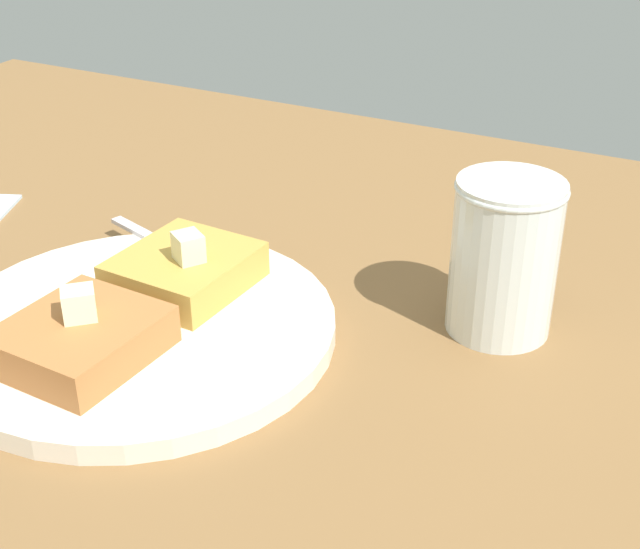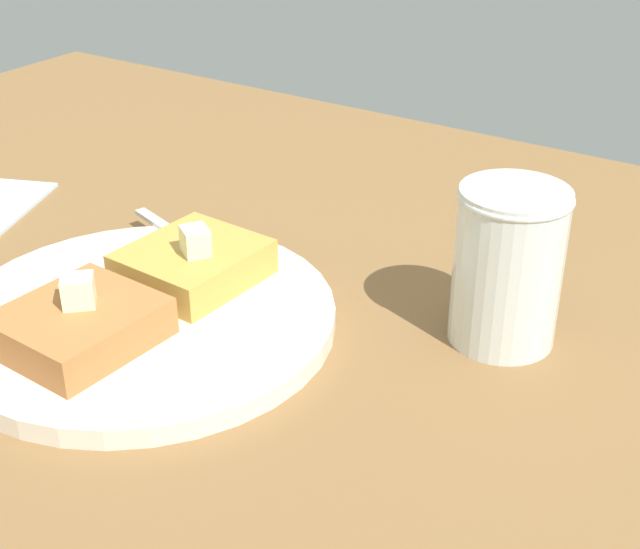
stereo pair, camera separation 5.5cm
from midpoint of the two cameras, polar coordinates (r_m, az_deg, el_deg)
table_surface at (r=69.51cm, az=-14.97°, el=-1.59°), size 98.41×98.41×2.12cm
plate at (r=62.08cm, az=-8.82°, el=-2.75°), size 26.58×26.58×1.42cm
toast_slice_left at (r=64.38cm, az=-5.72°, el=0.62°), size 9.69×8.75×2.59cm
toast_slice_middle at (r=58.16cm, az=-12.54°, el=-3.29°), size 9.69×8.75×2.59cm
butter_pat_primary at (r=62.48cm, az=-5.50°, el=2.09°), size 2.60×2.66×2.00cm
butter_pat_secondary at (r=57.35cm, az=-12.60°, el=-1.11°), size 2.68×2.69×2.00cm
fork at (r=69.04cm, az=-5.59°, el=1.62°), size 6.13×15.70×0.36cm
syrup_jar at (r=60.06cm, az=14.46°, el=0.01°), size 7.35×7.35×10.87cm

